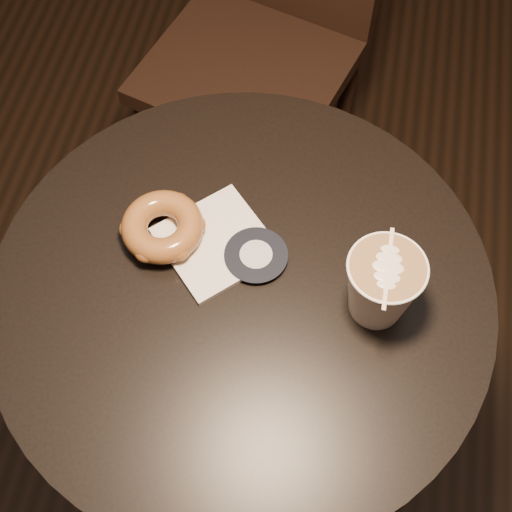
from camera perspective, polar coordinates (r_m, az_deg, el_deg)
name	(u,v)px	position (r m, az deg, el deg)	size (l,w,h in m)	color
cafe_table	(244,341)	(1.16, -1.00, -6.80)	(0.70, 0.70, 0.75)	black
pastry_bag	(216,242)	(1.01, -3.21, 1.09)	(0.14, 0.14, 0.01)	silver
doughnut	(162,227)	(1.00, -7.49, 2.34)	(0.12, 0.12, 0.04)	brown
latte_cup	(381,287)	(0.93, 9.98, -2.49)	(0.10, 0.10, 0.11)	white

